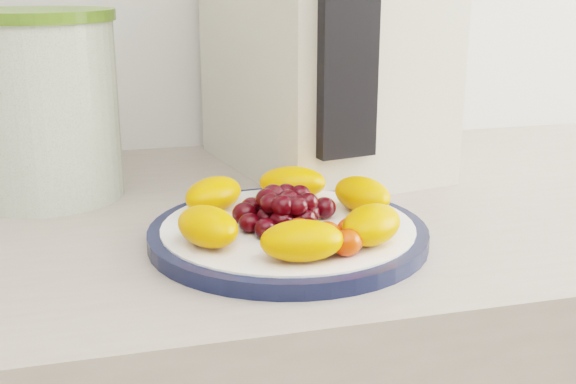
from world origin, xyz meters
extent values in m
cylinder|color=#111834|center=(0.03, 1.08, 0.91)|extent=(0.27, 0.27, 0.01)
cylinder|color=white|center=(0.03, 1.08, 0.91)|extent=(0.24, 0.24, 0.02)
cylinder|color=#315719|center=(-0.20, 1.29, 1.00)|extent=(0.20, 0.20, 0.20)
cylinder|color=#46691E|center=(-0.20, 1.29, 1.10)|extent=(0.21, 0.21, 0.01)
cube|color=beige|center=(0.14, 1.35, 1.09)|extent=(0.27, 0.34, 0.39)
cube|color=black|center=(0.12, 1.18, 1.10)|extent=(0.07, 0.03, 0.29)
ellipsoid|color=orange|center=(0.11, 1.10, 0.93)|extent=(0.06, 0.08, 0.03)
ellipsoid|color=orange|center=(0.06, 1.16, 0.93)|extent=(0.08, 0.07, 0.03)
ellipsoid|color=orange|center=(-0.03, 1.14, 0.93)|extent=(0.08, 0.08, 0.03)
ellipsoid|color=orange|center=(-0.05, 1.05, 0.93)|extent=(0.07, 0.08, 0.03)
ellipsoid|color=orange|center=(0.02, 0.99, 0.93)|extent=(0.08, 0.05, 0.03)
ellipsoid|color=orange|center=(0.09, 1.01, 0.93)|extent=(0.08, 0.08, 0.03)
ellipsoid|color=black|center=(0.03, 1.08, 0.93)|extent=(0.02, 0.02, 0.02)
ellipsoid|color=black|center=(0.05, 1.08, 0.93)|extent=(0.02, 0.02, 0.02)
ellipsoid|color=black|center=(0.04, 1.10, 0.93)|extent=(0.02, 0.02, 0.02)
ellipsoid|color=black|center=(0.02, 1.10, 0.93)|extent=(0.02, 0.02, 0.02)
ellipsoid|color=black|center=(0.01, 1.08, 0.93)|extent=(0.02, 0.02, 0.02)
ellipsoid|color=black|center=(0.02, 1.06, 0.93)|extent=(0.02, 0.02, 0.02)
ellipsoid|color=black|center=(0.04, 1.06, 0.93)|extent=(0.02, 0.02, 0.02)
ellipsoid|color=black|center=(0.07, 1.09, 0.93)|extent=(0.02, 0.02, 0.02)
ellipsoid|color=black|center=(0.06, 1.11, 0.93)|extent=(0.02, 0.02, 0.02)
ellipsoid|color=black|center=(0.04, 1.12, 0.93)|extent=(0.02, 0.02, 0.02)
ellipsoid|color=black|center=(0.02, 1.12, 0.93)|extent=(0.02, 0.02, 0.02)
ellipsoid|color=black|center=(0.00, 1.11, 0.93)|extent=(0.02, 0.02, 0.02)
ellipsoid|color=black|center=(-0.01, 1.09, 0.93)|extent=(0.02, 0.02, 0.02)
ellipsoid|color=black|center=(-0.01, 1.07, 0.93)|extent=(0.02, 0.02, 0.02)
ellipsoid|color=black|center=(0.00, 1.05, 0.93)|extent=(0.02, 0.02, 0.02)
ellipsoid|color=black|center=(0.02, 1.04, 0.93)|extent=(0.02, 0.02, 0.02)
ellipsoid|color=black|center=(0.03, 1.08, 0.94)|extent=(0.02, 0.02, 0.02)
ellipsoid|color=black|center=(0.04, 1.09, 0.94)|extent=(0.02, 0.02, 0.02)
ellipsoid|color=black|center=(0.03, 1.10, 0.94)|extent=(0.02, 0.02, 0.02)
ellipsoid|color=black|center=(0.02, 1.10, 0.94)|extent=(0.02, 0.02, 0.02)
ellipsoid|color=black|center=(0.01, 1.09, 0.94)|extent=(0.02, 0.02, 0.02)
ellipsoid|color=black|center=(0.01, 1.07, 0.94)|extent=(0.02, 0.02, 0.02)
ellipsoid|color=black|center=(0.02, 1.06, 0.94)|extent=(0.02, 0.02, 0.02)
ellipsoid|color=black|center=(0.03, 1.06, 0.94)|extent=(0.02, 0.02, 0.02)
ellipsoid|color=black|center=(0.04, 1.07, 0.94)|extent=(0.02, 0.02, 0.02)
ellipsoid|color=red|center=(0.05, 1.01, 0.93)|extent=(0.03, 0.03, 0.02)
ellipsoid|color=red|center=(0.07, 1.02, 0.93)|extent=(0.03, 0.03, 0.02)
ellipsoid|color=red|center=(0.06, 0.99, 0.93)|extent=(0.04, 0.04, 0.02)
ellipsoid|color=red|center=(0.03, 1.03, 0.93)|extent=(0.03, 0.04, 0.02)
camera|label=1|loc=(-0.14, 0.45, 1.15)|focal=45.00mm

